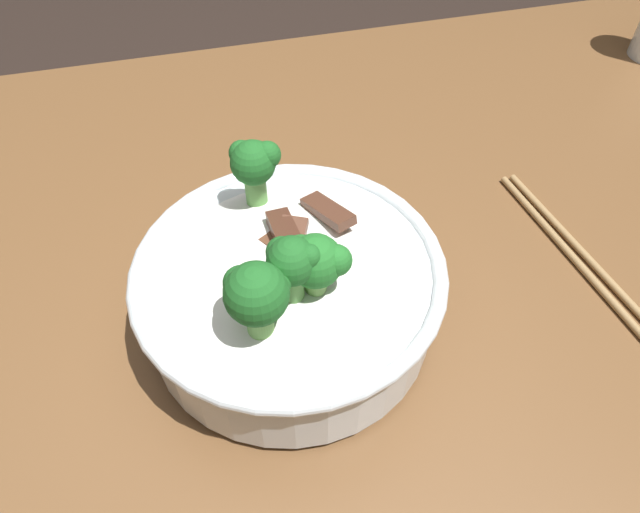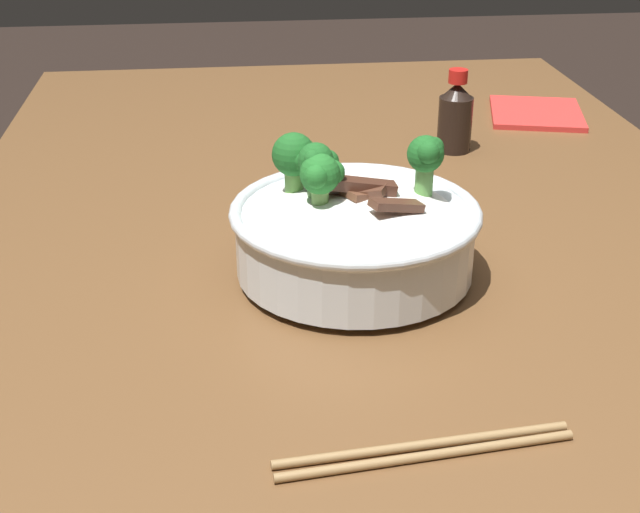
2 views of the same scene
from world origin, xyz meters
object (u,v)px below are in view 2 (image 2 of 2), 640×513
at_px(rice_bowl, 354,228).
at_px(folded_napkin, 536,113).
at_px(chopsticks_pair, 425,450).
at_px(soy_sauce_bottle, 455,116).

height_order(rice_bowl, folded_napkin, rice_bowl).
height_order(chopsticks_pair, soy_sauce_bottle, soy_sauce_bottle).
height_order(rice_bowl, soy_sauce_bottle, rice_bowl).
distance_m(chopsticks_pair, soy_sauce_bottle, 0.66).
relative_size(soy_sauce_bottle, folded_napkin, 0.73).
bearing_deg(chopsticks_pair, folded_napkin, 155.89).
bearing_deg(soy_sauce_bottle, chopsticks_pair, -15.87).
bearing_deg(chopsticks_pair, rice_bowl, -177.67).
xyz_separation_m(soy_sauce_bottle, folded_napkin, (-0.14, 0.17, -0.05)).
xyz_separation_m(rice_bowl, folded_napkin, (-0.50, 0.36, -0.05)).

